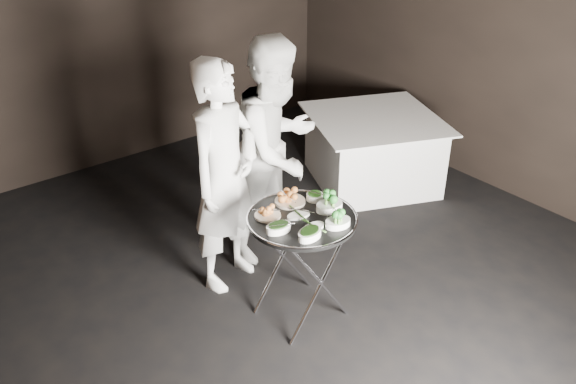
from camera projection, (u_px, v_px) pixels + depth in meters
floor at (299, 350)px, 4.17m from camera, size 6.00×7.00×0.05m
wall_back at (67, 26)px, 5.83m from camera, size 6.00×0.05×3.00m
tray_stand at (301, 262)px, 4.25m from camera, size 0.55×0.46×0.80m
serving_tray at (302, 219)px, 4.07m from camera, size 0.75×0.75×0.04m
potato_plate_a at (268, 213)px, 4.06m from camera, size 0.18×0.18×0.06m
potato_plate_b at (290, 198)px, 4.22m from camera, size 0.21×0.21×0.08m
greens_bowl at (315, 196)px, 4.26m from camera, size 0.12×0.12×0.07m
asparagus_plate_a at (299, 214)px, 4.07m from camera, size 0.18×0.12×0.03m
asparagus_plate_b at (313, 227)px, 3.94m from camera, size 0.18×0.11×0.04m
spinach_bowl_a at (279, 227)px, 3.91m from camera, size 0.19×0.13×0.07m
spinach_bowl_b at (310, 233)px, 3.84m from camera, size 0.20×0.15×0.08m
broccoli_bowl_a at (329, 205)px, 4.14m from camera, size 0.21×0.16×0.08m
broccoli_bowl_b at (338, 221)px, 3.96m from camera, size 0.19×0.16×0.07m
serving_utensils at (297, 206)px, 4.10m from camera, size 0.58×0.44×0.01m
waiter_left at (225, 177)px, 4.42m from camera, size 0.75×0.61×1.78m
waiter_right at (277, 148)px, 4.82m from camera, size 1.02×0.88×1.81m
dining_table at (373, 150)px, 6.08m from camera, size 1.22×1.22×0.70m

